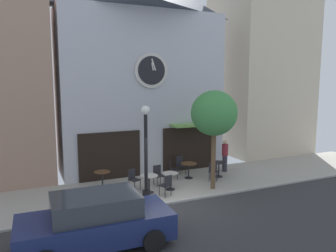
% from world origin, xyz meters
% --- Properties ---
extents(ground_plane, '(27.81, 9.40, 0.13)m').
position_xyz_m(ground_plane, '(0.00, -0.54, -0.02)').
color(ground_plane, '#9E998E').
extents(clock_building, '(8.53, 4.23, 10.33)m').
position_xyz_m(clock_building, '(0.93, 5.56, 5.34)').
color(clock_building, '#B2B2BC').
rests_on(clock_building, ground_plane).
extents(neighbor_building_right, '(5.52, 4.79, 13.56)m').
position_xyz_m(neighbor_building_right, '(9.59, 6.54, 6.78)').
color(neighbor_building_right, beige).
rests_on(neighbor_building_right, ground_plane).
extents(street_lamp, '(0.36, 0.36, 3.77)m').
position_xyz_m(street_lamp, '(-0.58, 0.85, 1.92)').
color(street_lamp, black).
rests_on(street_lamp, ground_plane).
extents(street_tree, '(2.05, 1.85, 4.32)m').
position_xyz_m(street_tree, '(2.57, 0.90, 3.31)').
color(street_tree, brown).
rests_on(street_tree, ground_plane).
extents(cafe_table_leftmost, '(0.72, 0.72, 0.72)m').
position_xyz_m(cafe_table_leftmost, '(-1.84, 3.07, 0.51)').
color(cafe_table_leftmost, black).
rests_on(cafe_table_leftmost, ground_plane).
extents(cafe_table_near_curb, '(0.75, 0.75, 0.76)m').
position_xyz_m(cafe_table_near_curb, '(-0.20, 1.51, 0.56)').
color(cafe_table_near_curb, black).
rests_on(cafe_table_near_curb, ground_plane).
extents(cafe_table_rightmost, '(0.68, 0.68, 0.75)m').
position_xyz_m(cafe_table_rightmost, '(0.79, 1.53, 0.52)').
color(cafe_table_rightmost, black).
rests_on(cafe_table_rightmost, ground_plane).
extents(cafe_table_near_door, '(0.78, 0.78, 0.75)m').
position_xyz_m(cafe_table_near_door, '(2.30, 2.70, 0.56)').
color(cafe_table_near_door, black).
rests_on(cafe_table_near_door, ground_plane).
extents(cafe_table_center, '(0.71, 0.71, 0.74)m').
position_xyz_m(cafe_table_center, '(3.77, 2.30, 0.53)').
color(cafe_table_center, black).
rests_on(cafe_table_center, ground_plane).
extents(cafe_chair_right_end, '(0.56, 0.56, 0.90)m').
position_xyz_m(cafe_chair_right_end, '(3.13, 1.80, 0.53)').
color(cafe_chair_right_end, black).
rests_on(cafe_chair_right_end, ground_plane).
extents(cafe_chair_by_entrance, '(0.54, 0.54, 0.90)m').
position_xyz_m(cafe_chair_by_entrance, '(-0.68, 2.20, 0.53)').
color(cafe_chair_by_entrance, black).
rests_on(cafe_chair_by_entrance, ground_plane).
extents(cafe_chair_left_end, '(0.52, 0.52, 0.90)m').
position_xyz_m(cafe_chair_left_end, '(0.30, 0.82, 0.53)').
color(cafe_chair_left_end, black).
rests_on(cafe_chair_left_end, ground_plane).
extents(cafe_chair_near_lamp, '(0.43, 0.43, 0.90)m').
position_xyz_m(cafe_chair_near_lamp, '(0.55, 2.35, 0.53)').
color(cafe_chair_near_lamp, black).
rests_on(cafe_chair_near_lamp, ground_plane).
extents(cafe_chair_curbside, '(0.54, 0.54, 0.90)m').
position_xyz_m(cafe_chair_curbside, '(1.54, 2.94, 0.53)').
color(cafe_chair_curbside, black).
rests_on(cafe_chair_curbside, ground_plane).
extents(cafe_chair_mid_row, '(0.44, 0.44, 0.90)m').
position_xyz_m(cafe_chair_mid_row, '(2.28, 3.57, 0.53)').
color(cafe_chair_mid_row, black).
rests_on(cafe_chair_mid_row, ground_plane).
extents(pedestrian_maroon, '(0.35, 0.35, 1.67)m').
position_xyz_m(pedestrian_maroon, '(4.58, 2.98, 0.86)').
color(pedestrian_maroon, '#2D2D38').
rests_on(pedestrian_maroon, ground_plane).
extents(parked_car_navy, '(4.34, 2.11, 1.55)m').
position_xyz_m(parked_car_navy, '(-3.19, -2.11, 0.76)').
color(parked_car_navy, navy).
rests_on(parked_car_navy, ground_plane).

